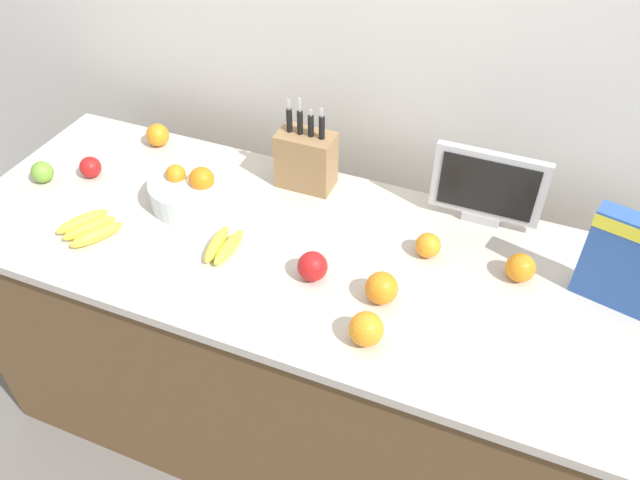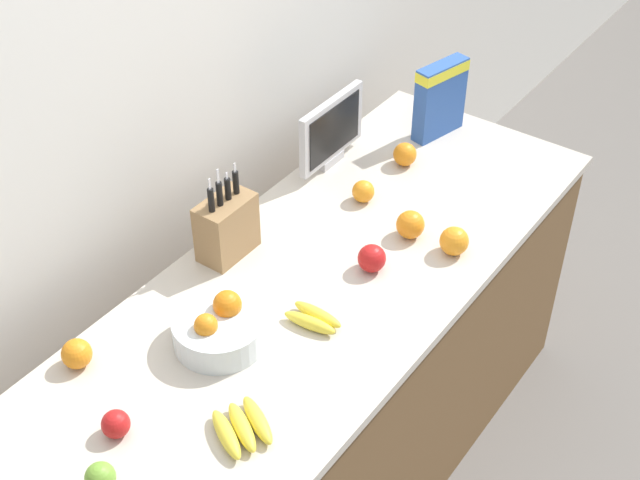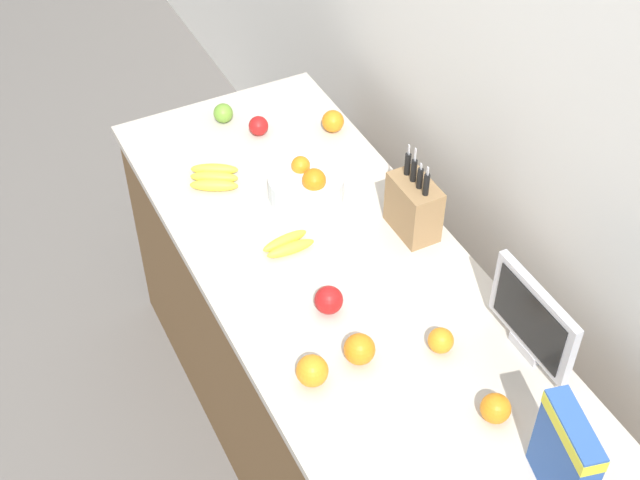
{
  "view_description": "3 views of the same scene",
  "coord_description": "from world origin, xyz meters",
  "px_view_note": "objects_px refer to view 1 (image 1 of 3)",
  "views": [
    {
      "loc": [
        0.56,
        -1.18,
        2.08
      ],
      "look_at": [
        0.08,
        0.0,
        0.95
      ],
      "focal_mm": 35.0,
      "sensor_mm": 36.0,
      "label": 1
    },
    {
      "loc": [
        -1.54,
        -1.09,
        2.56
      ],
      "look_at": [
        0.02,
        0.03,
        1.0
      ],
      "focal_mm": 50.0,
      "sensor_mm": 36.0,
      "label": 2
    },
    {
      "loc": [
        1.57,
        -0.87,
        2.76
      ],
      "look_at": [
        -0.1,
        -0.02,
        0.98
      ],
      "focal_mm": 50.0,
      "sensor_mm": 36.0,
      "label": 3
    }
  ],
  "objects_px": {
    "orange_front_right": "(366,329)",
    "orange_by_cereal": "(428,245)",
    "apple_front": "(312,266)",
    "fruit_bowl": "(190,190)",
    "banana_bunch_right": "(223,246)",
    "orange_back_center": "(158,135)",
    "apple_rear": "(90,167)",
    "cereal_box": "(627,259)",
    "apple_near_bananas": "(42,172)",
    "small_monitor": "(488,187)",
    "banana_bunch_left": "(89,228)",
    "orange_mid_right": "(520,268)",
    "orange_mid_left": "(382,288)",
    "knife_block": "(306,159)"
  },
  "relations": [
    {
      "from": "apple_rear",
      "to": "apple_near_bananas",
      "type": "relative_size",
      "value": 0.99
    },
    {
      "from": "banana_bunch_left",
      "to": "orange_mid_right",
      "type": "distance_m",
      "value": 1.2
    },
    {
      "from": "banana_bunch_right",
      "to": "apple_front",
      "type": "xyz_separation_m",
      "value": [
        0.27,
        -0.0,
        0.02
      ]
    },
    {
      "from": "orange_mid_left",
      "to": "orange_mid_right",
      "type": "bearing_deg",
      "value": 33.96
    },
    {
      "from": "apple_front",
      "to": "orange_by_cereal",
      "type": "relative_size",
      "value": 1.15
    },
    {
      "from": "apple_rear",
      "to": "orange_mid_left",
      "type": "height_order",
      "value": "orange_mid_left"
    },
    {
      "from": "apple_front",
      "to": "orange_front_right",
      "type": "bearing_deg",
      "value": -36.95
    },
    {
      "from": "small_monitor",
      "to": "orange_mid_left",
      "type": "height_order",
      "value": "small_monitor"
    },
    {
      "from": "orange_back_center",
      "to": "orange_by_cereal",
      "type": "xyz_separation_m",
      "value": [
        1.0,
        -0.19,
        -0.0
      ]
    },
    {
      "from": "apple_near_bananas",
      "to": "apple_rear",
      "type": "bearing_deg",
      "value": 32.89
    },
    {
      "from": "knife_block",
      "to": "cereal_box",
      "type": "relative_size",
      "value": 1.14
    },
    {
      "from": "apple_near_bananas",
      "to": "small_monitor",
      "type": "bearing_deg",
      "value": 13.59
    },
    {
      "from": "knife_block",
      "to": "small_monitor",
      "type": "xyz_separation_m",
      "value": [
        0.55,
        0.02,
        0.03
      ]
    },
    {
      "from": "small_monitor",
      "to": "cereal_box",
      "type": "relative_size",
      "value": 1.19
    },
    {
      "from": "banana_bunch_right",
      "to": "apple_rear",
      "type": "bearing_deg",
      "value": 164.58
    },
    {
      "from": "orange_mid_right",
      "to": "banana_bunch_left",
      "type": "bearing_deg",
      "value": -166.61
    },
    {
      "from": "cereal_box",
      "to": "apple_front",
      "type": "bearing_deg",
      "value": -150.56
    },
    {
      "from": "cereal_box",
      "to": "orange_mid_right",
      "type": "xyz_separation_m",
      "value": [
        -0.23,
        -0.01,
        -0.11
      ]
    },
    {
      "from": "apple_rear",
      "to": "orange_front_right",
      "type": "xyz_separation_m",
      "value": [
        1.04,
        -0.31,
        0.01
      ]
    },
    {
      "from": "knife_block",
      "to": "apple_near_bananas",
      "type": "height_order",
      "value": "knife_block"
    },
    {
      "from": "orange_back_center",
      "to": "apple_front",
      "type": "bearing_deg",
      "value": -28.22
    },
    {
      "from": "apple_rear",
      "to": "apple_near_bananas",
      "type": "bearing_deg",
      "value": -147.11
    },
    {
      "from": "cereal_box",
      "to": "apple_near_bananas",
      "type": "xyz_separation_m",
      "value": [
        -1.7,
        -0.13,
        -0.11
      ]
    },
    {
      "from": "knife_block",
      "to": "orange_front_right",
      "type": "relative_size",
      "value": 3.53
    },
    {
      "from": "orange_back_center",
      "to": "orange_mid_left",
      "type": "distance_m",
      "value": 1.02
    },
    {
      "from": "cereal_box",
      "to": "orange_front_right",
      "type": "height_order",
      "value": "cereal_box"
    },
    {
      "from": "knife_block",
      "to": "orange_front_right",
      "type": "height_order",
      "value": "knife_block"
    },
    {
      "from": "knife_block",
      "to": "fruit_bowl",
      "type": "distance_m",
      "value": 0.36
    },
    {
      "from": "cereal_box",
      "to": "orange_back_center",
      "type": "distance_m",
      "value": 1.49
    },
    {
      "from": "apple_rear",
      "to": "orange_back_center",
      "type": "xyz_separation_m",
      "value": [
        0.1,
        0.24,
        0.0
      ]
    },
    {
      "from": "cereal_box",
      "to": "orange_mid_left",
      "type": "relative_size",
      "value": 3.12
    },
    {
      "from": "orange_front_right",
      "to": "orange_by_cereal",
      "type": "relative_size",
      "value": 1.21
    },
    {
      "from": "banana_bunch_left",
      "to": "banana_bunch_right",
      "type": "xyz_separation_m",
      "value": [
        0.39,
        0.08,
        -0.0
      ]
    },
    {
      "from": "orange_by_cereal",
      "to": "orange_mid_right",
      "type": "relative_size",
      "value": 0.91
    },
    {
      "from": "orange_by_cereal",
      "to": "banana_bunch_right",
      "type": "bearing_deg",
      "value": -159.6
    },
    {
      "from": "banana_bunch_left",
      "to": "orange_by_cereal",
      "type": "xyz_separation_m",
      "value": [
        0.92,
        0.28,
        0.02
      ]
    },
    {
      "from": "fruit_bowl",
      "to": "knife_block",
      "type": "bearing_deg",
      "value": 37.05
    },
    {
      "from": "small_monitor",
      "to": "fruit_bowl",
      "type": "distance_m",
      "value": 0.87
    },
    {
      "from": "orange_mid_right",
      "to": "fruit_bowl",
      "type": "bearing_deg",
      "value": -177.53
    },
    {
      "from": "orange_front_right",
      "to": "orange_mid_left",
      "type": "bearing_deg",
      "value": 93.13
    },
    {
      "from": "fruit_bowl",
      "to": "banana_bunch_right",
      "type": "bearing_deg",
      "value": -39.16
    },
    {
      "from": "apple_front",
      "to": "orange_front_right",
      "type": "relative_size",
      "value": 0.95
    },
    {
      "from": "banana_bunch_left",
      "to": "orange_back_center",
      "type": "relative_size",
      "value": 2.41
    },
    {
      "from": "fruit_bowl",
      "to": "orange_front_right",
      "type": "bearing_deg",
      "value": -25.07
    },
    {
      "from": "apple_rear",
      "to": "fruit_bowl",
      "type": "bearing_deg",
      "value": 0.4
    },
    {
      "from": "cereal_box",
      "to": "fruit_bowl",
      "type": "xyz_separation_m",
      "value": [
        -1.21,
        -0.05,
        -0.1
      ]
    },
    {
      "from": "orange_mid_right",
      "to": "banana_bunch_right",
      "type": "bearing_deg",
      "value": -165.65
    },
    {
      "from": "small_monitor",
      "to": "apple_near_bananas",
      "type": "height_order",
      "value": "small_monitor"
    },
    {
      "from": "small_monitor",
      "to": "apple_rear",
      "type": "bearing_deg",
      "value": -168.68
    },
    {
      "from": "fruit_bowl",
      "to": "banana_bunch_left",
      "type": "xyz_separation_m",
      "value": [
        -0.2,
        -0.24,
        -0.03
      ]
    }
  ]
}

